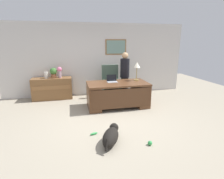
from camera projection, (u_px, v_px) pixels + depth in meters
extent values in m
plane|color=#9E937F|center=(112.00, 119.00, 4.86)|extent=(12.00, 12.00, 0.00)
cube|color=silver|center=(97.00, 60.00, 6.96)|extent=(7.00, 0.12, 2.70)
cube|color=olive|center=(116.00, 47.00, 6.93)|extent=(0.81, 0.03, 0.57)
cube|color=gray|center=(116.00, 47.00, 6.91)|extent=(0.73, 0.01, 0.49)
cube|color=brown|center=(118.00, 83.00, 5.65)|extent=(1.89, 0.99, 0.05)
cube|color=brown|center=(94.00, 97.00, 5.59)|extent=(0.36, 0.93, 0.73)
cube|color=brown|center=(140.00, 94.00, 5.92)|extent=(0.36, 0.93, 0.73)
cube|color=#4E2F1C|center=(122.00, 99.00, 5.30)|extent=(1.79, 0.04, 0.59)
cube|color=brown|center=(52.00, 88.00, 6.51)|extent=(1.38, 0.48, 0.77)
cube|color=brown|center=(52.00, 88.00, 6.26)|extent=(1.28, 0.02, 0.14)
cube|color=#475B4C|center=(111.00, 88.00, 6.58)|extent=(0.60, 0.58, 0.18)
cylinder|color=black|center=(111.00, 95.00, 6.64)|extent=(0.10, 0.10, 0.28)
cylinder|color=black|center=(111.00, 97.00, 6.67)|extent=(0.52, 0.52, 0.05)
cube|color=#475B4C|center=(110.00, 75.00, 6.69)|extent=(0.60, 0.12, 0.75)
cube|color=#475B4C|center=(104.00, 83.00, 6.47)|extent=(0.08, 0.50, 0.22)
cube|color=#475B4C|center=(118.00, 83.00, 6.58)|extent=(0.08, 0.50, 0.22)
cylinder|color=#262323|center=(124.00, 88.00, 6.53)|extent=(0.26, 0.26, 0.80)
cylinder|color=black|center=(125.00, 68.00, 6.34)|extent=(0.32, 0.32, 0.65)
sphere|color=tan|center=(125.00, 56.00, 6.23)|extent=(0.22, 0.22, 0.22)
ellipsoid|color=black|center=(111.00, 137.00, 3.67)|extent=(0.56, 0.74, 0.30)
sphere|color=black|center=(114.00, 128.00, 3.98)|extent=(0.20, 0.20, 0.20)
cylinder|color=black|center=(107.00, 145.00, 3.34)|extent=(0.10, 0.15, 0.21)
cube|color=#B2B5BA|center=(112.00, 82.00, 5.70)|extent=(0.32, 0.22, 0.01)
cube|color=black|center=(112.00, 78.00, 5.77)|extent=(0.32, 0.01, 0.21)
cylinder|color=#9E8447|center=(136.00, 80.00, 5.98)|extent=(0.16, 0.16, 0.02)
cylinder|color=#9E8447|center=(137.00, 74.00, 5.92)|extent=(0.02, 0.02, 0.40)
cone|color=silver|center=(137.00, 65.00, 5.85)|extent=(0.22, 0.22, 0.18)
cylinder|color=#B192A6|center=(60.00, 74.00, 6.45)|extent=(0.11, 0.11, 0.23)
sphere|color=pink|center=(59.00, 69.00, 6.40)|extent=(0.17, 0.17, 0.17)
cylinder|color=silver|center=(46.00, 75.00, 6.35)|extent=(0.14, 0.14, 0.22)
cylinder|color=brown|center=(54.00, 76.00, 6.41)|extent=(0.18, 0.18, 0.14)
sphere|color=#3F7533|center=(53.00, 71.00, 6.37)|extent=(0.24, 0.24, 0.24)
sphere|color=green|center=(150.00, 143.00, 3.64)|extent=(0.09, 0.09, 0.09)
ellipsoid|color=green|center=(94.00, 134.00, 4.05)|extent=(0.19, 0.10, 0.05)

